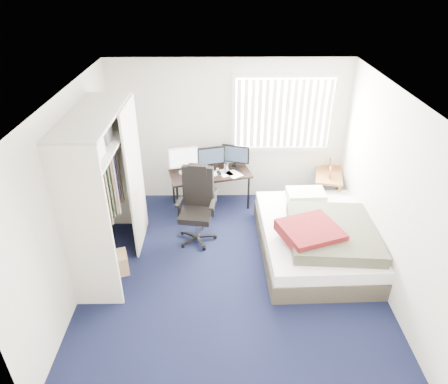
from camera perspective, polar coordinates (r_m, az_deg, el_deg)
ground at (r=5.77m, az=1.11°, el=-11.11°), size 4.20×4.20×0.00m
room_shell at (r=4.90m, az=1.28°, el=2.25°), size 4.20×4.20×4.20m
window_assembly at (r=6.83m, az=8.47°, el=11.01°), size 1.72×0.09×1.32m
closet at (r=5.43m, az=-16.77°, el=1.91°), size 0.64×1.84×2.22m
desk at (r=6.83m, az=-2.01°, el=3.23°), size 1.47×0.94×1.13m
office_chair at (r=6.14m, az=-3.85°, el=-2.90°), size 0.64×0.64×1.21m
footstool at (r=7.16m, az=-2.32°, el=-0.13°), size 0.38×0.35×0.25m
nightstand at (r=7.25m, az=14.71°, el=2.32°), size 0.63×0.96×0.79m
bed at (r=6.05m, az=13.17°, el=-6.28°), size 1.65×2.16×0.69m
pine_box at (r=5.85m, az=-15.49°, el=-9.87°), size 0.46×0.40×0.29m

